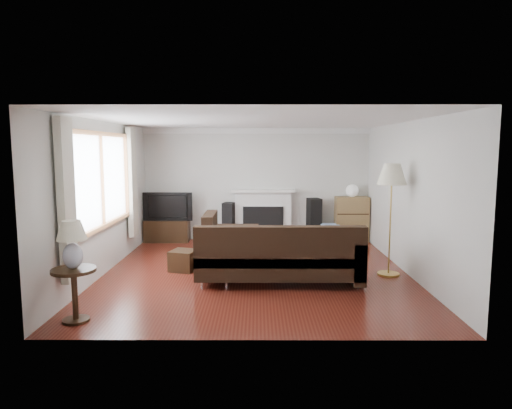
{
  "coord_description": "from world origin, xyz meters",
  "views": [
    {
      "loc": [
        0.03,
        -7.46,
        2.06
      ],
      "look_at": [
        0.0,
        0.3,
        1.1
      ],
      "focal_mm": 32.0,
      "sensor_mm": 36.0,
      "label": 1
    }
  ],
  "objects_px": {
    "bookshelf": "(351,219)",
    "sectional_sofa": "(279,254)",
    "floor_lamp": "(390,220)",
    "side_table": "(75,295)",
    "tv_stand": "(167,231)",
    "coffee_table": "(288,249)"
  },
  "relations": [
    {
      "from": "side_table",
      "to": "floor_lamp",
      "type": "bearing_deg",
      "value": 25.09
    },
    {
      "from": "coffee_table",
      "to": "floor_lamp",
      "type": "xyz_separation_m",
      "value": [
        1.58,
        -0.93,
        0.69
      ]
    },
    {
      "from": "sectional_sofa",
      "to": "side_table",
      "type": "height_order",
      "value": "sectional_sofa"
    },
    {
      "from": "tv_stand",
      "to": "coffee_table",
      "type": "xyz_separation_m",
      "value": [
        2.57,
        -1.76,
        -0.03
      ]
    },
    {
      "from": "floor_lamp",
      "to": "bookshelf",
      "type": "bearing_deg",
      "value": 91.25
    },
    {
      "from": "tv_stand",
      "to": "floor_lamp",
      "type": "bearing_deg",
      "value": -32.98
    },
    {
      "from": "tv_stand",
      "to": "coffee_table",
      "type": "height_order",
      "value": "tv_stand"
    },
    {
      "from": "bookshelf",
      "to": "coffee_table",
      "type": "distance_m",
      "value": 2.37
    },
    {
      "from": "bookshelf",
      "to": "tv_stand",
      "type": "bearing_deg",
      "value": -179.58
    },
    {
      "from": "bookshelf",
      "to": "sectional_sofa",
      "type": "relative_size",
      "value": 0.37
    },
    {
      "from": "bookshelf",
      "to": "floor_lamp",
      "type": "bearing_deg",
      "value": -88.75
    },
    {
      "from": "bookshelf",
      "to": "sectional_sofa",
      "type": "height_order",
      "value": "bookshelf"
    },
    {
      "from": "tv_stand",
      "to": "side_table",
      "type": "relative_size",
      "value": 1.51
    },
    {
      "from": "sectional_sofa",
      "to": "coffee_table",
      "type": "bearing_deg",
      "value": 80.26
    },
    {
      "from": "bookshelf",
      "to": "sectional_sofa",
      "type": "bearing_deg",
      "value": -119.35
    },
    {
      "from": "floor_lamp",
      "to": "sectional_sofa",
      "type": "bearing_deg",
      "value": -167.72
    },
    {
      "from": "sectional_sofa",
      "to": "coffee_table",
      "type": "distance_m",
      "value": 1.37
    },
    {
      "from": "sectional_sofa",
      "to": "side_table",
      "type": "distance_m",
      "value": 2.99
    },
    {
      "from": "side_table",
      "to": "tv_stand",
      "type": "bearing_deg",
      "value": 87.96
    },
    {
      "from": "bookshelf",
      "to": "floor_lamp",
      "type": "distance_m",
      "value": 2.75
    },
    {
      "from": "bookshelf",
      "to": "side_table",
      "type": "bearing_deg",
      "value": -131.91
    },
    {
      "from": "tv_stand",
      "to": "sectional_sofa",
      "type": "height_order",
      "value": "sectional_sofa"
    }
  ]
}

